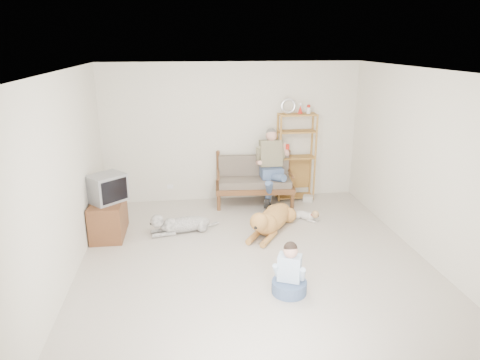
{
  "coord_description": "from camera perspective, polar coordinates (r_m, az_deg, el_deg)",
  "views": [
    {
      "loc": [
        -0.96,
        -5.43,
        3.05
      ],
      "look_at": [
        -0.08,
        1.0,
        0.95
      ],
      "focal_mm": 32.0,
      "sensor_mm": 36.0,
      "label": 1
    }
  ],
  "objects": [
    {
      "name": "shaggy_dog",
      "position": [
        7.24,
        -8.12,
        -5.85
      ],
      "size": [
        1.22,
        0.45,
        0.37
      ],
      "rotation": [
        0.0,
        0.0,
        -1.37
      ],
      "color": "white",
      "rests_on": "ground"
    },
    {
      "name": "wall_front",
      "position": [
        3.32,
        10.52,
        -13.22
      ],
      "size": [
        5.0,
        0.0,
        5.0
      ],
      "primitive_type": "plane",
      "rotation": [
        -1.57,
        0.0,
        0.0
      ],
      "color": "beige",
      "rests_on": "ground"
    },
    {
      "name": "golden_retriever",
      "position": [
        7.21,
        4.13,
        -5.3
      ],
      "size": [
        1.03,
        1.49,
        0.51
      ],
      "rotation": [
        0.0,
        0.0,
        -0.58
      ],
      "color": "#C58344",
      "rests_on": "ground"
    },
    {
      "name": "etagere",
      "position": [
        8.56,
        7.46,
        3.2
      ],
      "size": [
        0.77,
        0.34,
        2.03
      ],
      "color": "#A57A33",
      "rests_on": "ground"
    },
    {
      "name": "wall_back",
      "position": [
        8.41,
        -1.07,
        6.31
      ],
      "size": [
        5.0,
        0.0,
        5.0
      ],
      "primitive_type": "plane",
      "rotation": [
        1.57,
        0.0,
        0.0
      ],
      "color": "beige",
      "rests_on": "ground"
    },
    {
      "name": "wall_outlet",
      "position": [
        8.62,
        -9.29,
        -0.88
      ],
      "size": [
        0.12,
        0.02,
        0.08
      ],
      "primitive_type": "cube",
      "color": "white",
      "rests_on": "ground"
    },
    {
      "name": "man",
      "position": [
        8.17,
        4.21,
        1.06
      ],
      "size": [
        0.56,
        0.81,
        1.31
      ],
      "color": "slate",
      "rests_on": "loveseat"
    },
    {
      "name": "book_stack",
      "position": [
        8.67,
        9.06,
        -2.44
      ],
      "size": [
        0.23,
        0.21,
        0.12
      ],
      "primitive_type": "cube",
      "rotation": [
        0.0,
        0.0,
        -0.42
      ],
      "color": "silver",
      "rests_on": "ground"
    },
    {
      "name": "wall_right",
      "position": [
        6.66,
        23.86,
        1.61
      ],
      "size": [
        0.0,
        5.5,
        5.5
      ],
      "primitive_type": "plane",
      "rotation": [
        1.57,
        0.0,
        -1.57
      ],
      "color": "beige",
      "rests_on": "ground"
    },
    {
      "name": "child",
      "position": [
        5.55,
        6.62,
        -12.42
      ],
      "size": [
        0.45,
        0.45,
        0.7
      ],
      "rotation": [
        0.0,
        0.0,
        -0.42
      ],
      "color": "slate",
      "rests_on": "ground"
    },
    {
      "name": "loveseat",
      "position": [
        8.35,
        1.86,
        0.08
      ],
      "size": [
        1.55,
        0.82,
        0.95
      ],
      "rotation": [
        0.0,
        0.0,
        -0.08
      ],
      "color": "brown",
      "rests_on": "ground"
    },
    {
      "name": "floor",
      "position": [
        6.3,
        2.01,
        -10.99
      ],
      "size": [
        5.5,
        5.5,
        0.0
      ],
      "primitive_type": "plane",
      "color": "beige",
      "rests_on": "ground"
    },
    {
      "name": "wall_left",
      "position": [
        5.9,
        -22.54,
        -0.22
      ],
      "size": [
        0.0,
        5.5,
        5.5
      ],
      "primitive_type": "plane",
      "rotation": [
        1.57,
        0.0,
        1.57
      ],
      "color": "beige",
      "rests_on": "ground"
    },
    {
      "name": "tv_stand",
      "position": [
        7.36,
        -17.15,
        -4.84
      ],
      "size": [
        0.51,
        0.91,
        0.6
      ],
      "rotation": [
        0.0,
        0.0,
        -0.01
      ],
      "color": "brown",
      "rests_on": "ground"
    },
    {
      "name": "terrier",
      "position": [
        7.77,
        9.06,
        -4.67
      ],
      "size": [
        0.44,
        0.44,
        0.21
      ],
      "rotation": [
        0.0,
        0.0,
        0.76
      ],
      "color": "silver",
      "rests_on": "ground"
    },
    {
      "name": "crt_tv",
      "position": [
        7.15,
        -17.32,
        -1.03
      ],
      "size": [
        0.68,
        0.68,
        0.45
      ],
      "rotation": [
        0.0,
        0.0,
        -0.84
      ],
      "color": "slate",
      "rests_on": "tv_stand"
    },
    {
      "name": "ceiling",
      "position": [
        5.53,
        2.32,
        14.31
      ],
      "size": [
        5.5,
        5.5,
        0.0
      ],
      "primitive_type": "plane",
      "rotation": [
        3.14,
        0.0,
        0.0
      ],
      "color": "white",
      "rests_on": "ground"
    }
  ]
}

